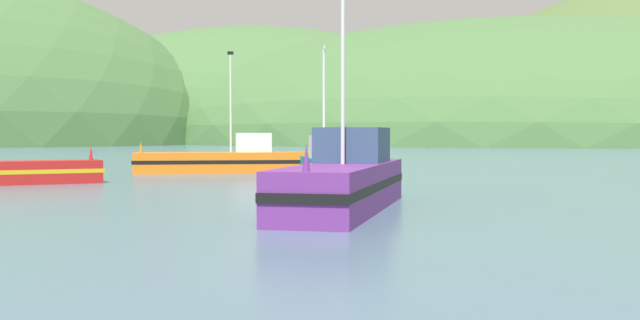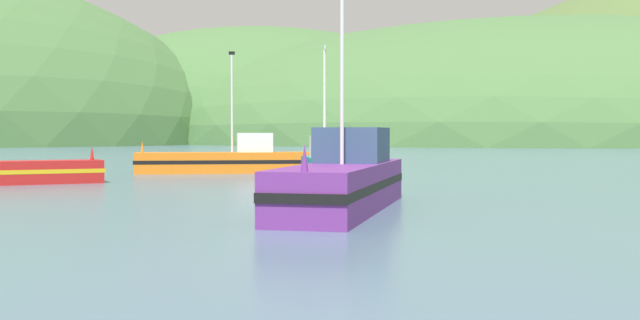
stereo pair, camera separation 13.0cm
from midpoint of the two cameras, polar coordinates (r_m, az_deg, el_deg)
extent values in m
ellipsoid|color=#47703D|center=(206.10, 14.66, 1.26)|extent=(200.16, 160.13, 60.09)
ellipsoid|color=#47703D|center=(208.87, -5.04, 1.32)|extent=(128.26, 102.60, 59.94)
cube|color=#147F84|center=(35.77, 0.31, -0.85)|extent=(3.27, 6.27, 1.29)
cube|color=white|center=(35.77, 0.31, -0.75)|extent=(3.30, 6.34, 0.23)
cone|color=#147F84|center=(38.49, -0.26, 0.84)|extent=(0.25, 0.25, 0.70)
cube|color=silver|center=(35.35, 0.40, 0.98)|extent=(1.81, 1.72, 1.00)
cylinder|color=silver|center=(36.35, 0.18, 4.13)|extent=(0.12, 0.12, 4.96)
cube|color=white|center=(36.54, 0.18, 8.21)|extent=(0.13, 0.35, 0.20)
cone|color=red|center=(39.71, -16.42, 0.51)|extent=(0.28, 0.28, 0.70)
cube|color=orange|center=(47.12, -7.08, -0.20)|extent=(10.57, 4.54, 1.26)
cube|color=black|center=(47.12, -7.09, -0.13)|extent=(10.68, 4.58, 0.23)
cone|color=orange|center=(47.25, -12.99, 0.95)|extent=(0.25, 0.25, 0.70)
cube|color=silver|center=(47.16, -4.94, 1.27)|extent=(2.35, 1.70, 1.16)
cylinder|color=silver|center=(47.13, -6.60, 4.09)|extent=(0.12, 0.12, 5.80)
cube|color=black|center=(47.34, -6.62, 7.74)|extent=(0.35, 0.13, 0.20)
cube|color=#6B2D84|center=(24.36, 1.56, -2.00)|extent=(3.19, 10.62, 1.45)
cube|color=black|center=(24.35, 1.56, -1.83)|extent=(3.22, 10.72, 0.26)
cone|color=#6B2D84|center=(19.61, -1.19, 0.17)|extent=(0.22, 0.22, 0.70)
cube|color=#334C6B|center=(25.84, 2.24, 1.10)|extent=(2.33, 2.92, 1.15)
cylinder|color=silver|center=(24.27, 1.52, 6.53)|extent=(0.12, 0.12, 5.79)
camera|label=1|loc=(0.06, -90.13, 0.00)|focal=43.98mm
camera|label=2|loc=(0.06, 89.87, 0.00)|focal=43.98mm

